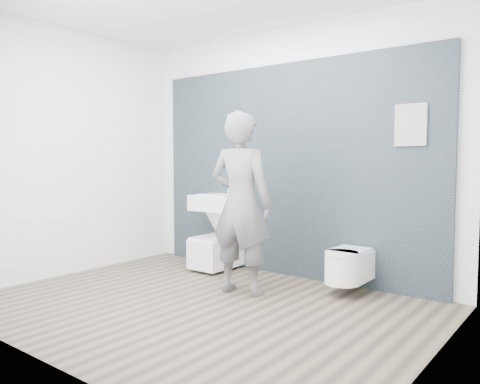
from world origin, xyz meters
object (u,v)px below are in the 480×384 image
Objects in this scene: toilet_rounded at (347,266)px; visitor at (241,203)px; toilet_square at (216,250)px; washbasin at (219,202)px.

toilet_rounded is 1.21m from visitor.
toilet_square is 1.24× the size of toilet_rounded.
toilet_square is 1.22m from visitor.
washbasin reaches higher than toilet_rounded.
toilet_square reaches higher than toilet_rounded.
visitor is at bearing -38.36° from washbasin.
visitor reaches higher than toilet_square.
toilet_rounded is at bearing -153.10° from visitor.
toilet_square is 0.40× the size of visitor.
washbasin is 1.07m from visitor.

